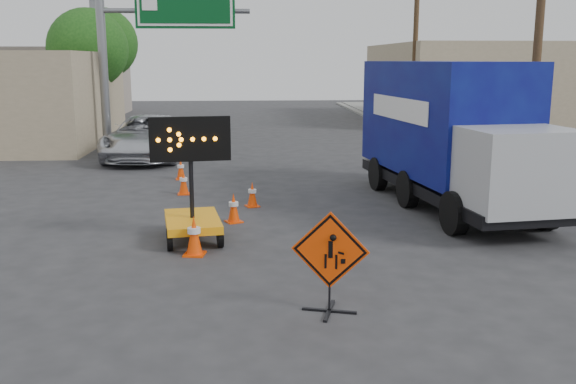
{
  "coord_description": "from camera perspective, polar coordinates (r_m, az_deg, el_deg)",
  "views": [
    {
      "loc": [
        -0.8,
        -9.08,
        3.68
      ],
      "look_at": [
        -0.02,
        2.32,
        1.31
      ],
      "focal_mm": 40.0,
      "sensor_mm": 36.0,
      "label": 1
    }
  ],
  "objects": [
    {
      "name": "arrow_board",
      "position": [
        13.34,
        -8.51,
        -1.84
      ],
      "size": [
        1.62,
        1.94,
        2.57
      ],
      "rotation": [
        0.0,
        0.0,
        0.15
      ],
      "color": "#FF9F0E",
      "rests_on": "ground"
    },
    {
      "name": "utility_pole_far",
      "position": [
        34.25,
        11.26,
        13.17
      ],
      "size": [
        1.8,
        0.26,
        9.0
      ],
      "color": "#4B3120",
      "rests_on": "ground"
    },
    {
      "name": "storefront_left_far",
      "position": [
        45.39,
        -22.44,
        8.97
      ],
      "size": [
        12.0,
        10.0,
        4.4
      ],
      "primitive_type": "cube",
      "color": "gray",
      "rests_on": "ground"
    },
    {
      "name": "curb_right",
      "position": [
        25.63,
        14.32,
        3.22
      ],
      "size": [
        0.4,
        60.0,
        0.12
      ],
      "primitive_type": "cube",
      "color": "gray",
      "rests_on": "ground"
    },
    {
      "name": "cone_e",
      "position": [
        20.29,
        -9.51,
        2.03
      ],
      "size": [
        0.37,
        0.37,
        0.65
      ],
      "rotation": [
        0.0,
        0.0,
        0.11
      ],
      "color": "#FF4205",
      "rests_on": "ground"
    },
    {
      "name": "box_truck",
      "position": [
        16.69,
        14.32,
        4.34
      ],
      "size": [
        3.21,
        7.88,
        3.63
      ],
      "rotation": [
        0.0,
        0.0,
        0.13
      ],
      "color": "black",
      "rests_on": "ground"
    },
    {
      "name": "building_right_far",
      "position": [
        41.47,
        15.73,
        9.37
      ],
      "size": [
        10.0,
        14.0,
        4.6
      ],
      "primitive_type": "cube",
      "color": "tan",
      "rests_on": "ground"
    },
    {
      "name": "cone_a",
      "position": [
        12.38,
        -8.35,
        -3.85
      ],
      "size": [
        0.45,
        0.45,
        0.77
      ],
      "rotation": [
        0.0,
        0.0,
        -0.16
      ],
      "color": "#FF4205",
      "rests_on": "ground"
    },
    {
      "name": "cone_c",
      "position": [
        16.31,
        -3.2,
        -0.2
      ],
      "size": [
        0.41,
        0.41,
        0.64
      ],
      "rotation": [
        0.0,
        0.0,
        0.32
      ],
      "color": "#FF4205",
      "rests_on": "ground"
    },
    {
      "name": "pickup_truck",
      "position": [
        24.77,
        -12.37,
        4.77
      ],
      "size": [
        2.98,
        5.93,
        1.61
      ],
      "primitive_type": "imported",
      "rotation": [
        0.0,
        0.0,
        -0.05
      ],
      "color": "silver",
      "rests_on": "ground"
    },
    {
      "name": "utility_pole_near",
      "position": [
        21.04,
        21.44,
        13.66
      ],
      "size": [
        1.8,
        0.26,
        9.0
      ],
      "color": "#4B3120",
      "rests_on": "ground"
    },
    {
      "name": "highway_gantry",
      "position": [
        27.32,
        -11.95,
        14.38
      ],
      "size": [
        6.18,
        0.38,
        6.9
      ],
      "color": "slate",
      "rests_on": "ground"
    },
    {
      "name": "cone_b",
      "position": [
        14.77,
        -4.86,
        -1.41
      ],
      "size": [
        0.46,
        0.46,
        0.68
      ],
      "rotation": [
        0.0,
        0.0,
        0.43
      ],
      "color": "#FF4205",
      "rests_on": "ground"
    },
    {
      "name": "tree_left_far",
      "position": [
        39.94,
        -16.17,
        12.57
      ],
      "size": [
        4.1,
        4.1,
        6.66
      ],
      "color": "#4B3120",
      "rests_on": "ground"
    },
    {
      "name": "sidewalk_right",
      "position": [
        26.44,
        19.07,
        3.23
      ],
      "size": [
        4.0,
        60.0,
        0.15
      ],
      "primitive_type": "cube",
      "color": "gray",
      "rests_on": "ground"
    },
    {
      "name": "cone_d",
      "position": [
        18.01,
        -9.27,
        0.84
      ],
      "size": [
        0.36,
        0.36,
        0.66
      ],
      "rotation": [
        0.0,
        0.0,
        0.07
      ],
      "color": "#FF4205",
      "rests_on": "ground"
    },
    {
      "name": "construction_sign",
      "position": [
        9.43,
        3.75,
        -6.02
      ],
      "size": [
        1.12,
        0.8,
        1.53
      ],
      "rotation": [
        0.0,
        0.0,
        -0.28
      ],
      "color": "black",
      "rests_on": "ground"
    },
    {
      "name": "tree_left_near",
      "position": [
        31.91,
        -17.36,
        12.06
      ],
      "size": [
        3.71,
        3.71,
        6.03
      ],
      "color": "#4B3120",
      "rests_on": "ground"
    },
    {
      "name": "ground",
      "position": [
        9.83,
        1.03,
        -10.27
      ],
      "size": [
        100.0,
        100.0,
        0.0
      ],
      "primitive_type": "plane",
      "color": "#2D2D30",
      "rests_on": "ground"
    }
  ]
}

